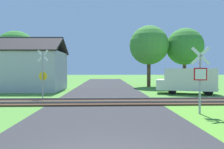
% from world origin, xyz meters
% --- Properties ---
extents(road_asphalt, '(6.96, 80.00, 0.01)m').
position_xyz_m(road_asphalt, '(0.00, 2.00, 0.00)').
color(road_asphalt, '#2D2D30').
rests_on(road_asphalt, ground).
extents(rail_track, '(60.00, 2.60, 0.22)m').
position_xyz_m(rail_track, '(0.00, 8.52, 0.06)').
color(rail_track, '#422D1E').
rests_on(rail_track, ground).
extents(stop_sign_near, '(0.87, 0.21, 3.23)m').
position_xyz_m(stop_sign_near, '(4.58, 5.05, 1.82)').
color(stop_sign_near, '#9E9EA5').
rests_on(stop_sign_near, ground).
extents(crossing_sign_far, '(0.86, 0.25, 3.58)m').
position_xyz_m(crossing_sign_far, '(-4.52, 10.32, 1.96)').
color(crossing_sign_far, '#9E9EA5').
rests_on(crossing_sign_far, ground).
extents(house, '(7.63, 5.55, 5.51)m').
position_xyz_m(house, '(-8.03, 16.54, 2.12)').
color(house, '#B7B7BC').
rests_on(house, ground).
extents(tree_far, '(4.60, 4.60, 7.35)m').
position_xyz_m(tree_far, '(10.04, 20.56, 5.03)').
color(tree_far, '#513823').
rests_on(tree_far, ground).
extents(tree_right, '(4.87, 4.87, 7.63)m').
position_xyz_m(tree_right, '(5.49, 20.54, 5.18)').
color(tree_right, '#513823').
rests_on(tree_right, ground).
extents(tree_left, '(4.90, 4.90, 6.75)m').
position_xyz_m(tree_left, '(-10.61, 19.94, 4.30)').
color(tree_left, '#513823').
rests_on(tree_left, ground).
extents(mail_truck, '(5.23, 3.32, 2.24)m').
position_xyz_m(mail_truck, '(7.25, 12.98, 1.24)').
color(mail_truck, silver).
rests_on(mail_truck, ground).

